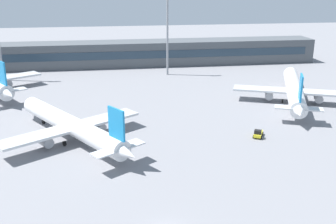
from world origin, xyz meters
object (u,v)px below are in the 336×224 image
Objects in this scene: airplane_near at (69,124)px; baggage_tug_yellow at (258,133)px; floodlight_tower_east at (167,25)px; airplane_mid at (294,89)px.

baggage_tug_yellow is at bearing -6.94° from airplane_near.
airplane_near is at bearing -117.47° from floodlight_tower_east.
airplane_near is 59.69m from airplane_mid.
airplane_near is 38.70m from baggage_tug_yellow.
airplane_mid reaches higher than baggage_tug_yellow.
airplane_mid is (56.81, 18.33, 0.17)m from airplane_near.
floodlight_tower_east is at bearing 99.67° from baggage_tug_yellow.
airplane_near is 0.87× the size of airplane_mid.
floodlight_tower_east is (-28.53, 36.07, 13.41)m from airplane_mid.
baggage_tug_yellow is (38.34, -4.67, -2.44)m from airplane_near.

